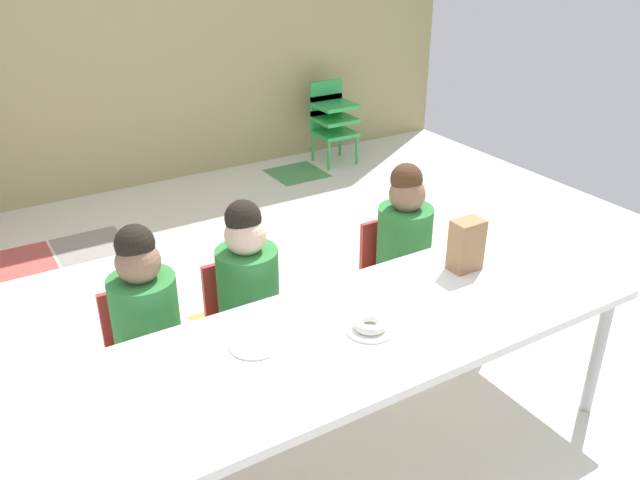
# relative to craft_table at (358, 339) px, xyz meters

# --- Properties ---
(ground_plane) EXTENTS (6.09, 5.43, 0.02)m
(ground_plane) POSITION_rel_craft_table_xyz_m (0.00, 0.63, -0.57)
(ground_plane) COLOR silver
(back_wall) EXTENTS (6.09, 0.10, 2.76)m
(back_wall) POSITION_rel_craft_table_xyz_m (0.01, 3.34, 0.82)
(back_wall) COLOR tan
(back_wall) RESTS_ON ground_plane
(craft_table) EXTENTS (2.19, 0.71, 0.61)m
(craft_table) POSITION_rel_craft_table_xyz_m (0.00, 0.00, 0.00)
(craft_table) COLOR white
(craft_table) RESTS_ON ground_plane
(seated_child_near_camera) EXTENTS (0.34, 0.34, 0.92)m
(seated_child_near_camera) POSITION_rel_craft_table_xyz_m (-0.60, 0.58, -0.01)
(seated_child_near_camera) COLOR red
(seated_child_near_camera) RESTS_ON ground_plane
(seated_child_middle_seat) EXTENTS (0.32, 0.32, 0.92)m
(seated_child_middle_seat) POSITION_rel_craft_table_xyz_m (-0.16, 0.58, -0.01)
(seated_child_middle_seat) COLOR red
(seated_child_middle_seat) RESTS_ON ground_plane
(seated_child_far_right) EXTENTS (0.32, 0.32, 0.92)m
(seated_child_far_right) POSITION_rel_craft_table_xyz_m (0.66, 0.58, -0.01)
(seated_child_far_right) COLOR red
(seated_child_far_right) RESTS_ON ground_plane
(kid_chair_green_stack) EXTENTS (0.32, 0.30, 0.68)m
(kid_chair_green_stack) POSITION_rel_craft_table_xyz_m (1.77, 2.98, -0.16)
(kid_chair_green_stack) COLOR green
(kid_chair_green_stack) RESTS_ON ground_plane
(paper_bag_brown) EXTENTS (0.13, 0.09, 0.22)m
(paper_bag_brown) POSITION_rel_craft_table_xyz_m (0.63, 0.14, 0.16)
(paper_bag_brown) COLOR #9E754C
(paper_bag_brown) RESTS_ON craft_table
(paper_plate_near_edge) EXTENTS (0.18, 0.18, 0.01)m
(paper_plate_near_edge) POSITION_rel_craft_table_xyz_m (0.03, -0.03, 0.05)
(paper_plate_near_edge) COLOR white
(paper_plate_near_edge) RESTS_ON craft_table
(paper_plate_center_table) EXTENTS (0.18, 0.18, 0.01)m
(paper_plate_center_table) POSITION_rel_craft_table_xyz_m (-0.36, 0.10, 0.05)
(paper_plate_center_table) COLOR white
(paper_plate_center_table) RESTS_ON craft_table
(donut_powdered_on_plate) EXTENTS (0.12, 0.12, 0.04)m
(donut_powdered_on_plate) POSITION_rel_craft_table_xyz_m (0.03, -0.03, 0.07)
(donut_powdered_on_plate) COLOR white
(donut_powdered_on_plate) RESTS_ON craft_table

